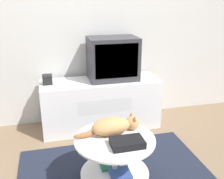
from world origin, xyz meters
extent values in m
plane|color=#7F664C|center=(0.00, 0.00, 0.00)|extent=(12.00, 12.00, 0.00)
cube|color=silver|center=(0.00, 1.31, 1.30)|extent=(8.00, 0.05, 2.60)
cube|color=#1E2333|center=(0.00, 0.00, 0.01)|extent=(1.68, 1.24, 0.02)
cube|color=white|center=(0.07, 1.00, 0.29)|extent=(1.37, 0.45, 0.59)
cube|color=silver|center=(0.07, 0.78, 0.35)|extent=(0.62, 0.01, 0.16)
cube|color=#333338|center=(0.22, 1.04, 0.83)|extent=(0.56, 0.38, 0.49)
cube|color=black|center=(0.22, 0.85, 0.84)|extent=(0.48, 0.01, 0.38)
cube|color=black|center=(-0.52, 1.02, 0.64)|extent=(0.10, 0.10, 0.10)
cylinder|color=#B7B7BC|center=(-0.04, -0.08, 0.23)|extent=(0.04, 0.04, 0.42)
cylinder|color=white|center=(-0.04, -0.08, 0.14)|extent=(0.56, 0.56, 0.01)
cylinder|color=white|center=(-0.04, -0.08, 0.45)|extent=(0.64, 0.64, 0.02)
cube|color=#2D478C|center=(-0.01, -0.14, 0.16)|extent=(0.16, 0.15, 0.04)
cube|color=#1E664C|center=(-0.06, 0.01, 0.16)|extent=(0.16, 0.15, 0.02)
cube|color=black|center=(0.02, -0.20, 0.48)|extent=(0.25, 0.16, 0.05)
ellipsoid|color=tan|center=(-0.05, 0.01, 0.52)|extent=(0.34, 0.24, 0.13)
sphere|color=tan|center=(0.14, 0.04, 0.52)|extent=(0.12, 0.12, 0.12)
cone|color=#996038|center=(0.14, 0.07, 0.58)|extent=(0.04, 0.04, 0.04)
cone|color=#996038|center=(0.15, 0.00, 0.58)|extent=(0.04, 0.04, 0.04)
ellipsoid|color=#996038|center=(-0.27, -0.02, 0.49)|extent=(0.18, 0.06, 0.05)
camera|label=1|loc=(-0.49, -1.81, 1.52)|focal=42.00mm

